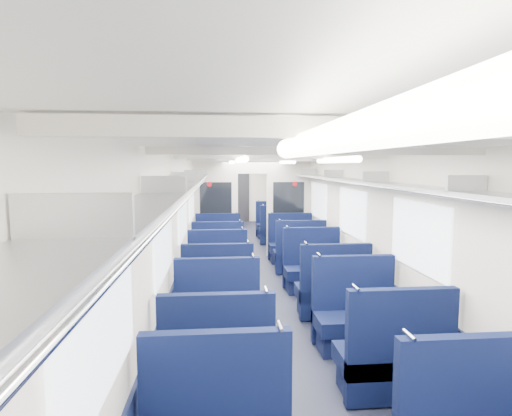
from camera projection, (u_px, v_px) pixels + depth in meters
floor at (264, 288)px, 7.47m from camera, size 2.80×18.00×0.01m
ceiling at (265, 157)px, 7.23m from camera, size 2.80×18.00×0.01m
wall_left at (185, 224)px, 7.22m from camera, size 0.02×18.00×2.35m
dado_left at (186, 271)px, 7.31m from camera, size 0.03×17.90×0.70m
wall_right at (342, 223)px, 7.47m from camera, size 0.02×18.00×2.35m
dado_right at (340, 268)px, 7.55m from camera, size 0.03×17.90×0.70m
wall_far at (239, 192)px, 16.26m from camera, size 2.80×0.02×2.35m
luggage_rack_left at (195, 178)px, 7.16m from camera, size 0.36×17.40×0.18m
luggage_rack_right at (333, 178)px, 7.37m from camera, size 0.36×17.40×0.18m
windows at (268, 213)px, 6.87m from camera, size 2.78×15.60×0.75m
ceiling_fittings at (266, 160)px, 6.97m from camera, size 2.70×16.06×0.11m
end_door at (239, 196)px, 16.22m from camera, size 0.75×0.06×2.00m
bulkhead at (252, 206)px, 10.02m from camera, size 2.80×0.10×2.35m
seat_8 at (217, 369)px, 3.79m from camera, size 1.02×0.56×1.14m
seat_9 at (394, 362)px, 3.93m from camera, size 1.02×0.56×1.14m
seat_10 at (218, 324)px, 4.88m from camera, size 1.02×0.56×1.14m
seat_11 at (356, 320)px, 5.01m from camera, size 1.02×0.56×1.14m
seat_12 at (218, 293)px, 6.04m from camera, size 1.02×0.56×1.14m
seat_13 at (332, 293)px, 6.03m from camera, size 1.02×0.56×1.14m
seat_14 at (218, 275)px, 7.04m from camera, size 1.02×0.56×1.14m
seat_15 at (313, 271)px, 7.31m from camera, size 1.02×0.56×1.14m
seat_16 at (218, 258)px, 8.33m from camera, size 1.02×0.56×1.14m
seat_17 at (299, 256)px, 8.52m from camera, size 1.02×0.56×1.14m
seat_18 at (218, 247)px, 9.44m from camera, size 1.02×0.56×1.14m
seat_19 at (291, 246)px, 9.51m from camera, size 1.02×0.56×1.14m
seat_20 at (218, 233)px, 11.37m from camera, size 1.02×0.56×1.14m
seat_21 at (278, 232)px, 11.66m from camera, size 1.02×0.56×1.14m
seat_22 at (218, 227)px, 12.58m from camera, size 1.02×0.56×1.14m
seat_23 at (273, 226)px, 12.69m from camera, size 1.02×0.56×1.14m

